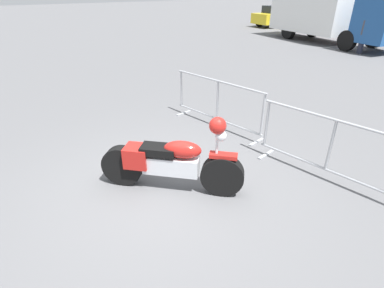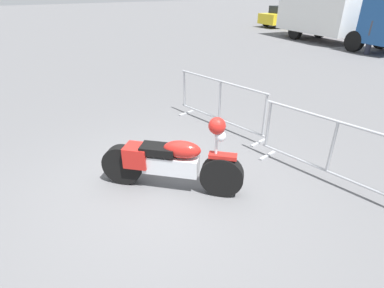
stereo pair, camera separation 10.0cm
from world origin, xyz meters
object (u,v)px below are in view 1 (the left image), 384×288
object	(u,v)px
crowd_barrier_near	(217,103)
parked_car_red	(349,22)
pedestrian	(364,33)
box_truck	(327,11)
motorcycle	(171,162)
parked_car_yellow	(280,16)
parked_car_silver	(312,20)
crowd_barrier_far	(330,149)

from	to	relation	value
crowd_barrier_near	parked_car_red	bearing A→B (deg)	109.56
parked_car_red	pedestrian	distance (m)	7.56
box_truck	motorcycle	bearing A→B (deg)	-53.25
parked_car_yellow	parked_car_red	xyz separation A→B (m)	(5.27, 0.49, -0.08)
parked_car_silver	pedestrian	world-z (taller)	pedestrian
crowd_barrier_far	parked_car_red	size ratio (longest dim) A/B	0.57
crowd_barrier_near	pedestrian	bearing A→B (deg)	101.17
parked_car_silver	parked_car_yellow	bearing A→B (deg)	106.04
parked_car_red	pedestrian	world-z (taller)	pedestrian
motorcycle	crowd_barrier_near	distance (m)	2.48
crowd_barrier_far	box_truck	size ratio (longest dim) A/B	0.30
parked_car_red	crowd_barrier_far	bearing A→B (deg)	-143.83
box_truck	parked_car_yellow	distance (m)	7.67
crowd_barrier_near	parked_car_red	size ratio (longest dim) A/B	0.57
parked_car_silver	parked_car_red	bearing A→B (deg)	-76.82
parked_car_red	pedestrian	size ratio (longest dim) A/B	2.50
parked_car_yellow	parked_car_silver	distance (m)	2.65
crowd_barrier_near	box_truck	xyz separation A→B (m)	(-5.11, 12.55, 1.08)
parked_car_silver	crowd_barrier_near	bearing A→B (deg)	-143.58
box_truck	parked_car_silver	size ratio (longest dim) A/B	1.92
parked_car_yellow	pedestrian	size ratio (longest dim) A/B	2.79
crowd_barrier_near	crowd_barrier_far	bearing A→B (deg)	0.00
motorcycle	crowd_barrier_near	bearing A→B (deg)	79.81
parked_car_yellow	parked_car_red	distance (m)	5.29
parked_car_yellow	crowd_barrier_far	bearing A→B (deg)	-130.87
box_truck	parked_car_yellow	size ratio (longest dim) A/B	1.70
crowd_barrier_far	crowd_barrier_near	bearing A→B (deg)	180.00
motorcycle	parked_car_silver	size ratio (longest dim) A/B	0.42
parked_car_silver	parked_car_red	xyz separation A→B (m)	(2.63, 0.18, 0.01)
crowd_barrier_near	pedestrian	distance (m)	11.13
crowd_barrier_near	parked_car_yellow	xyz separation A→B (m)	(-11.42, 16.83, 0.21)
box_truck	crowd_barrier_far	bearing A→B (deg)	-45.28
motorcycle	parked_car_yellow	world-z (taller)	parked_car_yellow
parked_car_yellow	parked_car_silver	bearing A→B (deg)	-73.96
pedestrian	parked_car_red	bearing A→B (deg)	128.95
crowd_barrier_near	parked_car_silver	size ratio (longest dim) A/B	0.58
parked_car_silver	box_truck	bearing A→B (deg)	-132.04
parked_car_yellow	crowd_barrier_near	bearing A→B (deg)	-136.56
parked_car_red	crowd_barrier_near	bearing A→B (deg)	-151.15
motorcycle	pedestrian	world-z (taller)	pedestrian
parked_car_red	motorcycle	bearing A→B (deg)	-149.68
motorcycle	parked_car_red	xyz separation A→B (m)	(-7.47, 19.42, 0.21)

